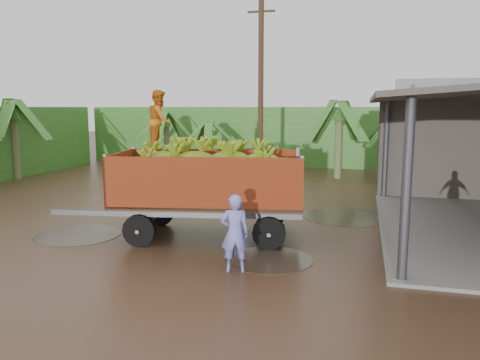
# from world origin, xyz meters

# --- Properties ---
(ground) EXTENTS (100.00, 100.00, 0.00)m
(ground) POSITION_xyz_m (0.00, 0.00, 0.00)
(ground) COLOR black
(ground) RESTS_ON ground
(hedge_north) EXTENTS (22.00, 3.00, 3.60)m
(hedge_north) POSITION_xyz_m (-2.00, 16.00, 1.80)
(hedge_north) COLOR #2D661E
(hedge_north) RESTS_ON ground
(banana_trailer) EXTENTS (7.16, 3.30, 4.06)m
(banana_trailer) POSITION_xyz_m (0.34, -1.38, 1.54)
(banana_trailer) COLOR #BE3F1B
(banana_trailer) RESTS_ON ground
(man_blue) EXTENTS (0.72, 0.56, 1.72)m
(man_blue) POSITION_xyz_m (1.81, -3.92, 0.86)
(man_blue) COLOR #777AD9
(man_blue) RESTS_ON ground
(utility_pole) EXTENTS (1.20, 0.24, 8.26)m
(utility_pole) POSITION_xyz_m (-0.01, 7.00, 4.18)
(utility_pole) COLOR #47301E
(utility_pole) RESTS_ON ground
(banana_plants) EXTENTS (25.26, 21.33, 4.14)m
(banana_plants) POSITION_xyz_m (-5.85, 5.18, 1.86)
(banana_plants) COLOR #2D661E
(banana_plants) RESTS_ON ground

